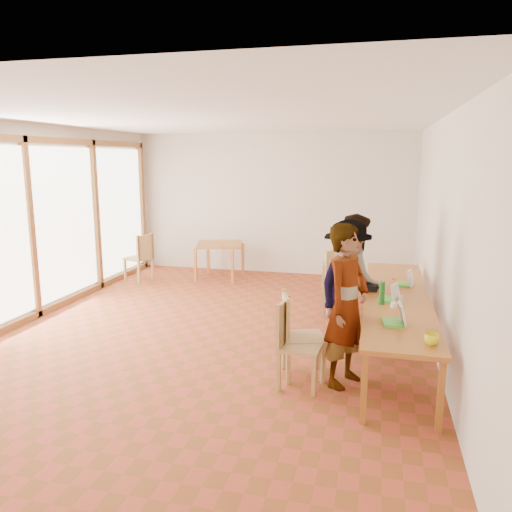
{
  "coord_description": "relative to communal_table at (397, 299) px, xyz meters",
  "views": [
    {
      "loc": [
        2.21,
        -6.53,
        2.47
      ],
      "look_at": [
        0.55,
        0.23,
        1.1
      ],
      "focal_mm": 35.0,
      "sensor_mm": 36.0,
      "label": 1
    }
  ],
  "objects": [
    {
      "name": "laptop_near",
      "position": [
        -0.04,
        -1.16,
        0.11
      ],
      "size": [
        0.26,
        0.3,
        0.23
      ],
      "rotation": [
        0.0,
        0.0,
        0.12
      ],
      "color": "#4CD33E",
      "rests_on": "communal_table"
    },
    {
      "name": "black_pouch",
      "position": [
        -0.32,
        0.21,
        0.09
      ],
      "size": [
        0.16,
        0.26,
        0.09
      ],
      "primitive_type": "cube",
      "color": "black",
      "rests_on": "communal_table"
    },
    {
      "name": "ground",
      "position": [
        -2.5,
        0.14,
        -0.7
      ],
      "size": [
        8.0,
        8.0,
        0.0
      ],
      "primitive_type": "plane",
      "color": "#A64028",
      "rests_on": "ground"
    },
    {
      "name": "green_bottle",
      "position": [
        -0.2,
        -0.46,
        0.19
      ],
      "size": [
        0.07,
        0.07,
        0.28
      ],
      "primitive_type": "cylinder",
      "color": "#1D6823",
      "rests_on": "communal_table"
    },
    {
      "name": "person_far",
      "position": [
        -0.64,
        0.01,
        0.15
      ],
      "size": [
        1.02,
        1.26,
        1.71
      ],
      "primitive_type": "imported",
      "rotation": [
        0.0,
        0.0,
        1.17
      ],
      "color": "gray",
      "rests_on": "ground"
    },
    {
      "name": "chair_far",
      "position": [
        -0.99,
        1.32,
        -0.19
      ],
      "size": [
        0.44,
        0.44,
        0.45
      ],
      "rotation": [
        0.0,
        0.0,
        0.11
      ],
      "color": "tan",
      "rests_on": "ground"
    },
    {
      "name": "chair_mid",
      "position": [
        -1.14,
        -1.29,
        -0.12
      ],
      "size": [
        0.48,
        0.48,
        0.51
      ],
      "rotation": [
        0.0,
        0.0,
        -0.08
      ],
      "color": "tan",
      "rests_on": "ground"
    },
    {
      "name": "chair_empty",
      "position": [
        -1.0,
        2.56,
        -0.19
      ],
      "size": [
        0.51,
        0.51,
        0.44
      ],
      "rotation": [
        0.0,
        0.0,
        -0.41
      ],
      "color": "tan",
      "rests_on": "ground"
    },
    {
      "name": "wall_right",
      "position": [
        0.5,
        0.14,
        0.8
      ],
      "size": [
        0.1,
        8.0,
        3.0
      ],
      "primitive_type": "cube",
      "color": "beige",
      "rests_on": "ground"
    },
    {
      "name": "pink_phone",
      "position": [
        -0.02,
        0.92,
        0.05
      ],
      "size": [
        0.05,
        0.1,
        0.01
      ],
      "primitive_type": "cube",
      "color": "#CE3143",
      "rests_on": "communal_table"
    },
    {
      "name": "wall_front",
      "position": [
        -2.5,
        -3.86,
        0.8
      ],
      "size": [
        6.0,
        0.1,
        3.0
      ],
      "primitive_type": "cube",
      "color": "beige",
      "rests_on": "ground"
    },
    {
      "name": "person_near",
      "position": [
        -0.57,
        -1.1,
        0.19
      ],
      "size": [
        0.66,
        0.77,
        1.8
      ],
      "primitive_type": "imported",
      "rotation": [
        0.0,
        0.0,
        1.14
      ],
      "color": "gray",
      "rests_on": "ground"
    },
    {
      "name": "laptop_far",
      "position": [
        0.14,
        0.55,
        0.11
      ],
      "size": [
        0.28,
        0.3,
        0.22
      ],
      "rotation": [
        0.0,
        0.0,
        -0.23
      ],
      "color": "#4CD33E",
      "rests_on": "communal_table"
    },
    {
      "name": "yellow_mug",
      "position": [
        0.25,
        -1.71,
        0.1
      ],
      "size": [
        0.15,
        0.15,
        0.11
      ],
      "primitive_type": "imported",
      "rotation": [
        0.0,
        0.0,
        -0.15
      ],
      "color": "#F6F217",
      "rests_on": "communal_table"
    },
    {
      "name": "window_wall",
      "position": [
        -5.46,
        0.14,
        0.8
      ],
      "size": [
        0.1,
        8.0,
        3.0
      ],
      "primitive_type": "cube",
      "color": "white",
      "rests_on": "ground"
    },
    {
      "name": "communal_table",
      "position": [
        0.0,
        0.0,
        0.0
      ],
      "size": [
        0.8,
        4.0,
        0.75
      ],
      "color": "#A55F24",
      "rests_on": "ground"
    },
    {
      "name": "condiment_cup",
      "position": [
        -0.05,
        -0.56,
        0.08
      ],
      "size": [
        0.08,
        0.08,
        0.06
      ],
      "primitive_type": "cylinder",
      "color": "white",
      "rests_on": "communal_table"
    },
    {
      "name": "laptop_mid",
      "position": [
        -0.08,
        -0.27,
        0.11
      ],
      "size": [
        0.29,
        0.31,
        0.22
      ],
      "rotation": [
        0.0,
        0.0,
        -0.34
      ],
      "color": "#4CD33E",
      "rests_on": "communal_table"
    },
    {
      "name": "side_table",
      "position": [
        -3.43,
        3.27,
        -0.03
      ],
      "size": [
        0.9,
        0.9,
        0.75
      ],
      "rotation": [
        0.0,
        0.0,
        0.26
      ],
      "color": "#A55F24",
      "rests_on": "ground"
    },
    {
      "name": "chair_near",
      "position": [
        -1.14,
        -1.07,
        -0.1
      ],
      "size": [
        0.57,
        0.57,
        0.52
      ],
      "rotation": [
        0.0,
        0.0,
        0.3
      ],
      "color": "tan",
      "rests_on": "ground"
    },
    {
      "name": "chair_spare",
      "position": [
        -4.9,
        2.71,
        -0.11
      ],
      "size": [
        0.57,
        0.57,
        0.52
      ],
      "rotation": [
        0.0,
        0.0,
        2.82
      ],
      "color": "tan",
      "rests_on": "ground"
    },
    {
      "name": "person_mid",
      "position": [
        -0.55,
        0.36,
        0.17
      ],
      "size": [
        0.74,
        0.91,
        1.74
      ],
      "primitive_type": "imported",
      "rotation": [
        0.0,
        0.0,
        1.67
      ],
      "color": "gray",
      "rests_on": "ground"
    },
    {
      "name": "wall_back",
      "position": [
        -2.5,
        4.14,
        0.8
      ],
      "size": [
        6.0,
        0.1,
        3.0
      ],
      "primitive_type": "cube",
      "color": "beige",
      "rests_on": "ground"
    },
    {
      "name": "ceiling",
      "position": [
        -2.5,
        0.14,
        2.32
      ],
      "size": [
        6.0,
        8.0,
        0.04
      ],
      "primitive_type": "cube",
      "color": "white",
      "rests_on": "wall_back"
    },
    {
      "name": "clear_glass",
      "position": [
        0.03,
        -0.35,
        0.09
      ],
      "size": [
        0.07,
        0.07,
        0.09
      ],
      "primitive_type": "cylinder",
      "color": "silver",
      "rests_on": "communal_table"
    }
  ]
}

